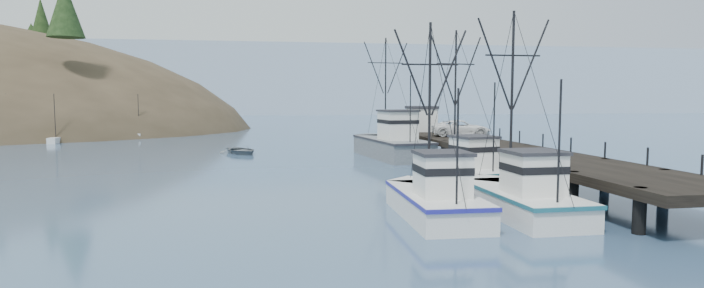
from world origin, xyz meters
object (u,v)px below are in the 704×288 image
Objects in this scene: pier at (497,149)px; motorboat at (241,154)px; trawler_mid at (433,200)px; trawler_far at (461,171)px; trawler_near at (518,197)px; pickup_truck at (461,128)px; pier_shed at (421,119)px; work_vessel at (390,144)px.

pier is 9.01× the size of motorboat.
trawler_far is (5.09, 9.64, 0.00)m from trawler_mid.
trawler_mid is (-4.32, 0.16, -0.00)m from trawler_near.
trawler_mid reaches higher than motorboat.
trawler_far is at bearing 169.52° from pickup_truck.
pickup_truck is (10.85, 24.97, 1.97)m from trawler_mid.
trawler_mid is (-10.10, -15.19, -0.87)m from pier.
trawler_far is at bearing 62.16° from trawler_mid.
trawler_far is (0.77, 9.81, 0.00)m from trawler_near.
pier_shed reaches higher than pier.
pier_shed is 0.57× the size of pickup_truck.
trawler_near is at bearing -2.18° from trawler_mid.
work_vessel is (-1.03, 16.33, 0.41)m from trawler_far.
pickup_truck is at bearing -79.53° from pier_shed.
motorboat is (-19.55, -1.58, -3.42)m from pier_shed.
trawler_mid reaches higher than pickup_truck.
pickup_truck is (1.52, -8.22, -0.64)m from pier_shed.
trawler_mid is 2.00× the size of motorboat.
work_vessel is at bearing 90.56° from trawler_near.
trawler_mid is at bearing 166.62° from pickup_truck.
work_vessel reaches higher than motorboat.
pier is 3.14× the size of work_vessel.
work_vessel is at bearing -126.13° from pier_shed.
work_vessel reaches higher than pickup_truck.
pier_shed is at bearing 53.87° from work_vessel.
trawler_far is 3.33× the size of pier_shed.
work_vessel is 4.37× the size of pier_shed.
trawler_near reaches higher than pier_shed.
trawler_near reaches higher than motorboat.
pier is 18.10m from pier_shed.
work_vessel reaches higher than pier.
pickup_truck is at bearing 66.51° from trawler_mid.
pickup_truck is (0.75, 9.78, 1.09)m from pier.
pier_shed is (-0.77, 18.00, 1.73)m from pier.
pickup_truck is (5.76, 15.33, 1.96)m from trawler_far.
pickup_truck is (6.53, 25.14, 1.96)m from trawler_near.
trawler_near is 3.26× the size of pier_shed.
motorboat is at bearing 82.64° from pickup_truck.
pickup_truck is at bearing 69.41° from trawler_far.
pier is 4.22× the size of trawler_near.
pier_shed is at bearing 79.79° from trawler_far.
pier is at bearing -60.79° from work_vessel.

